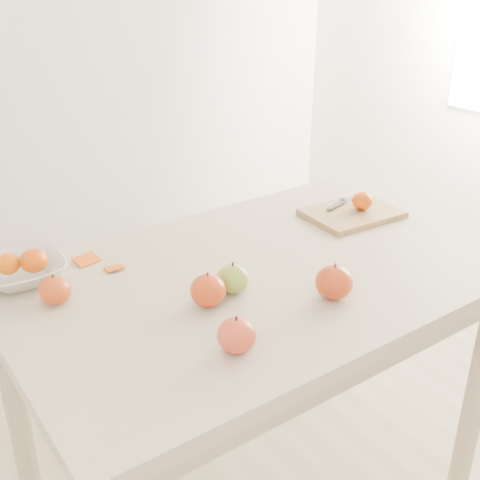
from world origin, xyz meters
TOP-DOWN VIEW (x-y plane):
  - table at (0.00, 0.00)m, footprint 1.20×0.80m
  - cutting_board at (0.46, 0.11)m, footprint 0.28×0.22m
  - board_tangerine at (0.49, 0.10)m, footprint 0.06×0.06m
  - fruit_bowl at (-0.48, 0.29)m, footprint 0.21×0.21m
  - bowl_tangerine_near at (-0.50, 0.30)m, footprint 0.06×0.06m
  - bowl_tangerine_far at (-0.45, 0.27)m, footprint 0.07×0.07m
  - orange_peel_a at (-0.31, 0.29)m, footprint 0.07×0.06m
  - orange_peel_b at (-0.27, 0.21)m, footprint 0.05×0.04m
  - paring_knife at (0.50, 0.18)m, footprint 0.17×0.06m
  - apple_green at (-0.09, -0.05)m, footprint 0.08×0.08m
  - apple_red_c at (-0.21, -0.24)m, footprint 0.08×0.08m
  - apple_red_e at (0.08, -0.20)m, footprint 0.09×0.09m
  - apple_red_a at (-0.44, 0.14)m, footprint 0.07×0.07m
  - apple_red_b at (-0.17, -0.06)m, footprint 0.08×0.08m

SIDE VIEW (x-z plane):
  - table at x=0.00m, z-range 0.28..1.03m
  - orange_peel_a at x=-0.31m, z-range 0.75..0.76m
  - orange_peel_b at x=-0.27m, z-range 0.75..0.76m
  - cutting_board at x=0.46m, z-range 0.75..0.77m
  - paring_knife at x=0.50m, z-range 0.77..0.78m
  - fruit_bowl at x=-0.48m, z-range 0.75..0.80m
  - apple_red_a at x=-0.44m, z-range 0.75..0.82m
  - apple_green at x=-0.09m, z-range 0.75..0.82m
  - apple_red_c at x=-0.21m, z-range 0.75..0.82m
  - apple_red_b at x=-0.17m, z-range 0.75..0.82m
  - apple_red_e at x=0.08m, z-range 0.75..0.83m
  - board_tangerine at x=0.49m, z-range 0.77..0.82m
  - bowl_tangerine_near at x=-0.50m, z-range 0.77..0.82m
  - bowl_tangerine_far at x=-0.45m, z-range 0.77..0.83m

